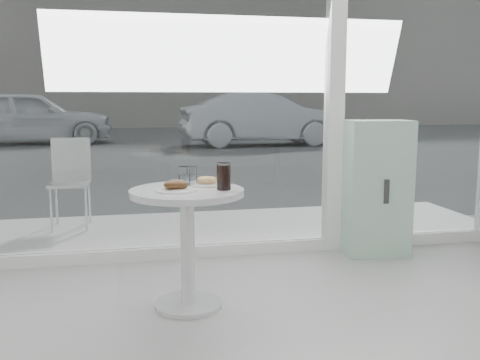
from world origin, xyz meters
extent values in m
cube|color=white|center=(0.00, 3.00, 0.05)|extent=(5.00, 0.12, 0.10)
cube|color=white|center=(0.90, 3.00, 1.50)|extent=(0.14, 0.14, 3.00)
cube|color=white|center=(-0.77, 3.00, 1.40)|extent=(3.21, 0.02, 2.60)
cube|color=white|center=(1.67, 3.00, 1.40)|extent=(1.41, 0.02, 2.60)
cylinder|color=silver|center=(-0.50, 1.90, 0.01)|extent=(0.44, 0.44, 0.03)
cylinder|color=silver|center=(-0.50, 1.90, 0.37)|extent=(0.09, 0.09, 0.70)
cylinder|color=white|center=(-0.50, 1.90, 0.75)|extent=(0.72, 0.72, 0.04)
cube|color=silver|center=(0.00, 3.80, 0.03)|extent=(5.60, 1.60, 0.05)
cube|color=#393939|center=(0.00, 16.00, 0.00)|extent=(40.00, 24.00, 0.00)
cube|color=gray|center=(0.00, 25.00, 4.00)|extent=(40.00, 2.00, 8.00)
cube|color=#9BC6B0|center=(1.22, 2.78, 0.58)|extent=(0.57, 0.41, 1.16)
cube|color=#333333|center=(1.22, 2.59, 0.58)|extent=(0.04, 0.02, 0.20)
cylinder|color=silver|center=(-1.61, 3.93, 0.27)|extent=(0.02, 0.02, 0.43)
cylinder|color=silver|center=(-1.28, 3.92, 0.27)|extent=(0.02, 0.02, 0.43)
cylinder|color=silver|center=(-1.60, 4.25, 0.27)|extent=(0.02, 0.02, 0.43)
cylinder|color=silver|center=(-1.27, 4.24, 0.27)|extent=(0.02, 0.02, 0.43)
cube|color=silver|center=(-1.44, 4.08, 0.49)|extent=(0.40, 0.40, 0.03)
cube|color=silver|center=(-1.44, 4.27, 0.73)|extent=(0.39, 0.03, 0.43)
imported|color=silver|center=(-3.72, 15.49, 0.80)|extent=(4.88, 2.43, 1.60)
imported|color=#ADAFB5|center=(2.90, 13.67, 0.77)|extent=(4.70, 1.78, 1.53)
cylinder|color=white|center=(-0.57, 1.85, 0.78)|extent=(0.25, 0.25, 0.01)
cube|color=silver|center=(-0.55, 1.84, 0.79)|extent=(0.15, 0.14, 0.00)
ellipsoid|color=#341E0E|center=(-0.57, 1.85, 0.81)|extent=(0.15, 0.12, 0.07)
ellipsoid|color=#341E0E|center=(-0.54, 1.87, 0.81)|extent=(0.08, 0.07, 0.04)
cylinder|color=white|center=(-0.35, 2.04, 0.78)|extent=(0.22, 0.22, 0.01)
torus|color=tan|center=(-0.35, 2.04, 0.80)|extent=(0.13, 0.13, 0.04)
cylinder|color=white|center=(-0.50, 2.08, 0.83)|extent=(0.08, 0.08, 0.12)
cylinder|color=white|center=(-0.50, 2.08, 0.81)|extent=(0.06, 0.06, 0.07)
cylinder|color=white|center=(-0.45, 2.09, 0.83)|extent=(0.07, 0.07, 0.12)
cylinder|color=white|center=(-0.45, 2.09, 0.80)|extent=(0.06, 0.06, 0.06)
cylinder|color=white|center=(-0.27, 1.84, 0.85)|extent=(0.09, 0.09, 0.17)
cylinder|color=black|center=(-0.27, 1.84, 0.85)|extent=(0.08, 0.08, 0.15)
camera|label=1|loc=(-0.84, -1.40, 1.33)|focal=40.00mm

